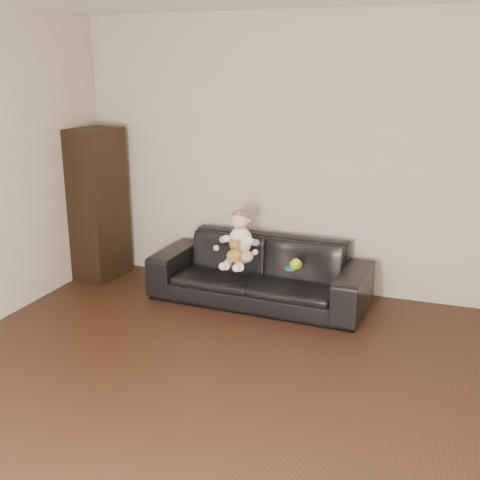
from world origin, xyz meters
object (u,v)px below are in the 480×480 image
at_px(toy_blue_disc, 290,268).
at_px(baby, 239,240).
at_px(cabinet, 98,204).
at_px(toy_green, 296,264).
at_px(toy_rattle, 293,266).
at_px(teddy_bear, 235,252).
at_px(sofa, 259,271).

bearing_deg(toy_blue_disc, baby, -179.08).
distance_m(cabinet, toy_green, 2.16).
bearing_deg(toy_rattle, toy_blue_disc, 178.60).
bearing_deg(baby, toy_blue_disc, -13.49).
bearing_deg(baby, cabinet, 158.15).
bearing_deg(baby, toy_rattle, -13.62).
relative_size(teddy_bear, toy_rattle, 3.23).
xyz_separation_m(sofa, toy_blue_disc, (0.32, -0.10, 0.10)).
height_order(sofa, baby, baby).
bearing_deg(toy_green, sofa, 166.83).
xyz_separation_m(cabinet, toy_rattle, (2.11, -0.20, -0.35)).
relative_size(sofa, teddy_bear, 10.00).
height_order(teddy_bear, toy_blue_disc, teddy_bear).
distance_m(baby, toy_rattle, 0.54).
distance_m(sofa, toy_blue_disc, 0.35).
bearing_deg(sofa, teddy_bear, -116.59).
bearing_deg(toy_green, toy_blue_disc, -161.00).
xyz_separation_m(sofa, teddy_bear, (-0.15, -0.26, 0.25)).
distance_m(sofa, toy_rattle, 0.38).
distance_m(baby, toy_green, 0.55).
relative_size(cabinet, baby, 3.07).
bearing_deg(cabinet, toy_blue_disc, 1.07).
xyz_separation_m(teddy_bear, toy_rattle, (0.50, 0.16, -0.13)).
xyz_separation_m(sofa, cabinet, (-1.76, 0.10, 0.47)).
distance_m(teddy_bear, toy_green, 0.55).
relative_size(baby, toy_blue_disc, 4.75).
distance_m(toy_rattle, toy_blue_disc, 0.04).
xyz_separation_m(cabinet, toy_green, (2.13, -0.19, -0.34)).
distance_m(sofa, baby, 0.36).
relative_size(cabinet, toy_rattle, 24.82).
relative_size(sofa, cabinet, 1.30).
bearing_deg(cabinet, teddy_bear, -5.98).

